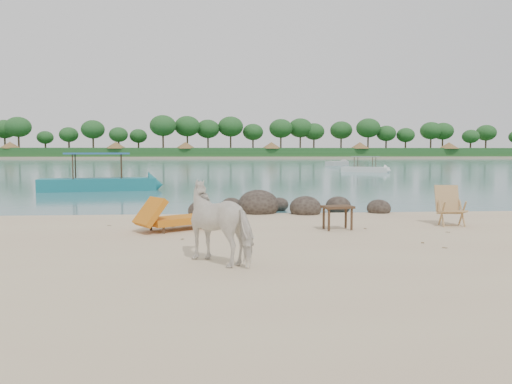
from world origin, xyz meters
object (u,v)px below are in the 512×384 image
at_px(cow, 222,223).
at_px(lounge_chair, 185,216).
at_px(boulders, 278,208).
at_px(side_table, 338,219).
at_px(deck_chair, 452,207).
at_px(boat_near, 98,159).

xyz_separation_m(cow, lounge_chair, (-0.87, 3.68, -0.34)).
distance_m(boulders, cow, 7.10).
bearing_deg(side_table, cow, -138.93).
height_order(boulders, deck_chair, deck_chair).
distance_m(deck_chair, boat_near, 17.99).
distance_m(boulders, side_table, 3.72).
xyz_separation_m(boulders, boat_near, (-7.83, 10.32, 1.37)).
bearing_deg(side_table, boat_near, 113.73).
distance_m(cow, deck_chair, 6.87).
xyz_separation_m(boulders, cow, (-1.77, -6.86, 0.51)).
distance_m(cow, boat_near, 18.24).
bearing_deg(boat_near, deck_chair, -58.57).
relative_size(side_table, lounge_chair, 0.31).
bearing_deg(side_table, lounge_chair, 164.87).
xyz_separation_m(side_table, boat_near, (-8.83, 13.91, 1.26)).
relative_size(cow, lounge_chair, 0.71).
relative_size(side_table, boat_near, 0.11).
distance_m(lounge_chair, deck_chair, 6.67).
bearing_deg(lounge_chair, deck_chair, -33.77).
bearing_deg(deck_chair, boulders, 148.96).
bearing_deg(lounge_chair, boat_near, 77.25).
bearing_deg(deck_chair, cow, -140.38).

